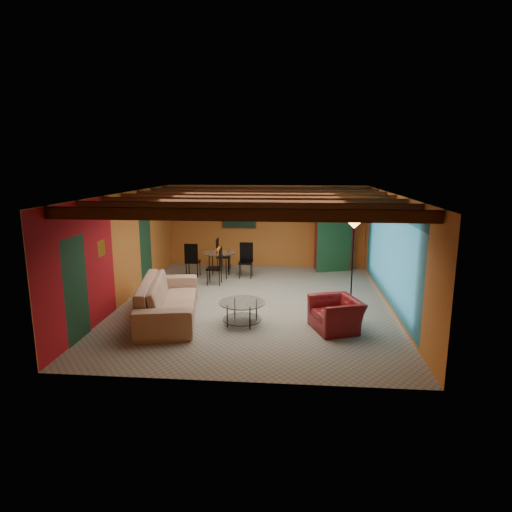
# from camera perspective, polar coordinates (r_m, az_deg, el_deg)

# --- Properties ---
(room) EXTENTS (6.52, 8.01, 2.71)m
(room) POSITION_cam_1_polar(r_m,az_deg,el_deg) (10.49, -0.04, 6.38)
(room) COLOR gray
(room) RESTS_ON ground
(sofa) EXTENTS (1.70, 3.14, 0.87)m
(sofa) POSITION_cam_1_polar(r_m,az_deg,el_deg) (9.97, -11.35, -5.49)
(sofa) COLOR #997663
(sofa) RESTS_ON ground
(armchair) EXTENTS (1.19, 1.27, 0.67)m
(armchair) POSITION_cam_1_polar(r_m,az_deg,el_deg) (9.25, 10.44, -7.51)
(armchair) COLOR maroon
(armchair) RESTS_ON ground
(coffee_table) EXTENTS (1.16, 1.16, 0.51)m
(coffee_table) POSITION_cam_1_polar(r_m,az_deg,el_deg) (9.43, -1.83, -7.45)
(coffee_table) COLOR white
(coffee_table) RESTS_ON ground
(dining_table) EXTENTS (2.05, 2.05, 1.06)m
(dining_table) POSITION_cam_1_polar(r_m,az_deg,el_deg) (13.22, -4.85, -0.52)
(dining_table) COLOR silver
(dining_table) RESTS_ON ground
(armoire) EXTENTS (1.21, 0.82, 1.93)m
(armoire) POSITION_cam_1_polar(r_m,az_deg,el_deg) (14.26, 10.10, 2.03)
(armoire) COLOR maroon
(armoire) RESTS_ON ground
(floor_lamp) EXTENTS (0.47, 0.47, 2.13)m
(floor_lamp) POSITION_cam_1_polar(r_m,az_deg,el_deg) (10.58, 12.51, -0.97)
(floor_lamp) COLOR black
(floor_lamp) RESTS_ON ground
(ceiling_fan) EXTENTS (1.50, 1.50, 0.44)m
(ceiling_fan) POSITION_cam_1_polar(r_m,az_deg,el_deg) (10.38, -0.10, 6.31)
(ceiling_fan) COLOR #472614
(ceiling_fan) RESTS_ON ceiling
(painting) EXTENTS (1.05, 0.03, 0.65)m
(painting) POSITION_cam_1_polar(r_m,az_deg,el_deg) (14.47, -2.25, 5.10)
(painting) COLOR black
(painting) RESTS_ON wall_back
(potted_plant) EXTENTS (0.57, 0.54, 0.52)m
(potted_plant) POSITION_cam_1_polar(r_m,az_deg,el_deg) (14.10, 10.28, 6.93)
(potted_plant) COLOR #26661E
(potted_plant) RESTS_ON armoire
(vase) EXTENTS (0.20, 0.20, 0.19)m
(vase) POSITION_cam_1_polar(r_m,az_deg,el_deg) (13.10, -4.90, 2.17)
(vase) COLOR orange
(vase) RESTS_ON dining_table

